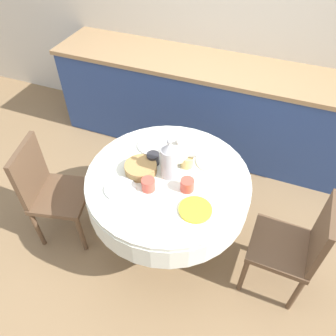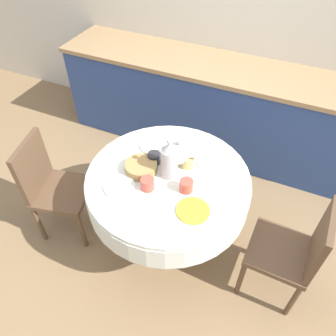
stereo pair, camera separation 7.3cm
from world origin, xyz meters
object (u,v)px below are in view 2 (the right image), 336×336
at_px(chair_right, 52,185).
at_px(coffee_carafe, 169,160).
at_px(chair_left, 294,250).
at_px(teapot, 179,153).

relative_size(chair_right, coffee_carafe, 2.89).
xyz_separation_m(chair_left, teapot, (-0.88, 0.18, 0.35)).
bearing_deg(chair_left, coffee_carafe, 88.83).
xyz_separation_m(chair_left, coffee_carafe, (-0.90, 0.05, 0.40)).
bearing_deg(chair_right, teapot, 98.55).
height_order(chair_right, coffee_carafe, coffee_carafe).
xyz_separation_m(chair_right, coffee_carafe, (0.87, 0.23, 0.40)).
height_order(chair_right, teapot, teapot).
distance_m(coffee_carafe, teapot, 0.14).
distance_m(chair_right, teapot, 1.02).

